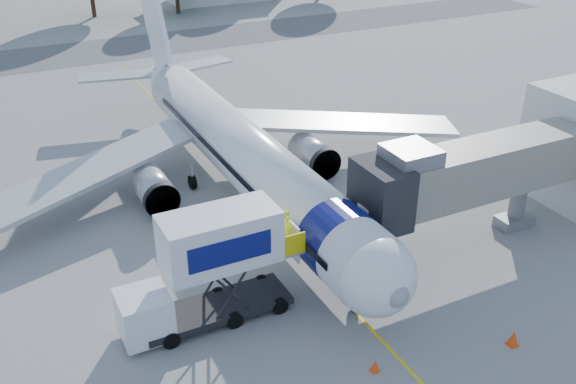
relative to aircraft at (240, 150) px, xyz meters
name	(u,v)px	position (x,y,z in m)	size (l,w,h in m)	color
ground	(268,221)	(0.00, -4.12, -2.95)	(160.00, 160.00, 0.00)	gray
guidance_line	(268,221)	(0.00, -4.12, -2.94)	(0.15, 70.00, 0.01)	yellow
taxiway_strip	(107,50)	(0.00, 37.88, -2.94)	(120.00, 10.00, 0.01)	#59595B
aircraft	(240,150)	(0.00, 0.00, 0.00)	(34.17, 37.73, 11.35)	white
jet_bridge	(462,175)	(7.99, -11.12, 1.39)	(13.90, 3.20, 6.60)	gray
catering_hiloader	(208,270)	(-6.27, -11.12, -0.19)	(8.50, 2.44, 5.50)	black
ground_tug	(476,381)	(1.44, -20.37, -2.17)	(4.16, 3.11, 1.49)	white
safety_cone_a	(513,338)	(4.99, -18.81, -2.58)	(0.49, 0.49, 0.77)	#FD440D
safety_cone_b	(375,366)	(-1.33, -17.42, -2.66)	(0.38, 0.38, 0.60)	#FD440D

